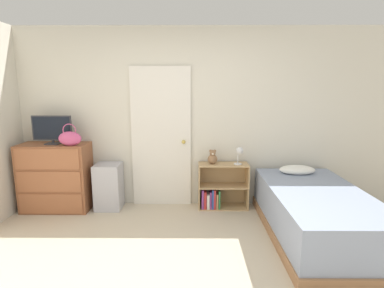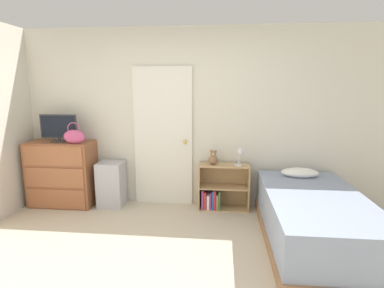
{
  "view_description": "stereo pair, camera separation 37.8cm",
  "coord_description": "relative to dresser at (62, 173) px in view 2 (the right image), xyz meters",
  "views": [
    {
      "loc": [
        0.19,
        -2.35,
        1.72
      ],
      "look_at": [
        0.16,
        1.67,
        0.96
      ],
      "focal_mm": 28.0,
      "sensor_mm": 36.0,
      "label": 1
    },
    {
      "loc": [
        0.57,
        -2.33,
        1.72
      ],
      "look_at": [
        0.16,
        1.67,
        0.96
      ],
      "focal_mm": 28.0,
      "sensor_mm": 36.0,
      "label": 2
    }
  ],
  "objects": [
    {
      "name": "storage_bin",
      "position": [
        0.73,
        0.04,
        -0.15
      ],
      "size": [
        0.36,
        0.35,
        0.65
      ],
      "color": "#ADADB7",
      "rests_on": "ground_plane"
    },
    {
      "name": "handbag",
      "position": [
        0.29,
        -0.13,
        0.58
      ],
      "size": [
        0.31,
        0.1,
        0.3
      ],
      "color": "#C64C7F",
      "rests_on": "dresser"
    },
    {
      "name": "tv",
      "position": [
        0.01,
        -0.01,
        0.68
      ],
      "size": [
        0.54,
        0.16,
        0.39
      ],
      "color": "#2D2D33",
      "rests_on": "dresser"
    },
    {
      "name": "bed",
      "position": [
        3.36,
        -0.77,
        -0.2
      ],
      "size": [
        1.08,
        1.99,
        0.67
      ],
      "color": "#996B47",
      "rests_on": "ground_plane"
    },
    {
      "name": "door_closed",
      "position": [
        1.47,
        0.22,
        0.53
      ],
      "size": [
        0.85,
        0.09,
        2.01
      ],
      "color": "silver",
      "rests_on": "ground_plane"
    },
    {
      "name": "ground_plane",
      "position": [
        1.75,
        -1.68,
        -0.48
      ],
      "size": [
        16.0,
        16.0,
        0.0
      ],
      "primitive_type": "plane",
      "color": "#C1B299"
    },
    {
      "name": "desk_lamp",
      "position": [
        2.58,
        0.03,
        0.35
      ],
      "size": [
        0.13,
        0.12,
        0.25
      ],
      "color": "silver",
      "rests_on": "bookshelf"
    },
    {
      "name": "bookshelf",
      "position": [
        2.3,
        0.08,
        -0.21
      ],
      "size": [
        0.71,
        0.29,
        0.65
      ],
      "color": "tan",
      "rests_on": "ground_plane"
    },
    {
      "name": "wall_back",
      "position": [
        1.75,
        0.27,
        0.8
      ],
      "size": [
        10.0,
        0.06,
        2.55
      ],
      "color": "beige",
      "rests_on": "ground_plane"
    },
    {
      "name": "teddy_bear",
      "position": [
        2.21,
        0.07,
        0.27
      ],
      "size": [
        0.14,
        0.14,
        0.21
      ],
      "color": "#8C6647",
      "rests_on": "bookshelf"
    },
    {
      "name": "dresser",
      "position": [
        0.0,
        0.0,
        0.0
      ],
      "size": [
        0.93,
        0.44,
        0.95
      ],
      "color": "brown",
      "rests_on": "ground_plane"
    }
  ]
}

